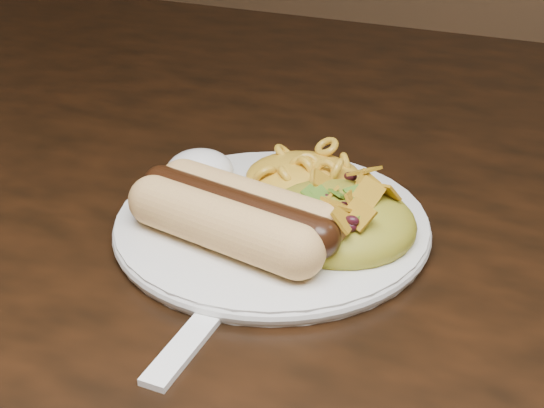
% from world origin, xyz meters
% --- Properties ---
extents(table, '(1.60, 0.90, 0.75)m').
position_xyz_m(table, '(0.00, 0.00, 0.66)').
color(table, black).
rests_on(table, floor).
extents(plate, '(0.26, 0.26, 0.01)m').
position_xyz_m(plate, '(-0.12, -0.06, 0.76)').
color(plate, silver).
rests_on(plate, table).
extents(hotdog, '(0.12, 0.08, 0.03)m').
position_xyz_m(hotdog, '(-0.13, -0.09, 0.78)').
color(hotdog, '#FFD364').
rests_on(hotdog, plate).
extents(mac_and_cheese, '(0.10, 0.10, 0.03)m').
position_xyz_m(mac_and_cheese, '(-0.11, -0.01, 0.78)').
color(mac_and_cheese, yellow).
rests_on(mac_and_cheese, plate).
extents(sour_cream, '(0.05, 0.05, 0.03)m').
position_xyz_m(sour_cream, '(-0.18, -0.03, 0.78)').
color(sour_cream, white).
rests_on(sour_cream, plate).
extents(taco_salad, '(0.10, 0.09, 0.04)m').
position_xyz_m(taco_salad, '(-0.07, -0.06, 0.78)').
color(taco_salad, '#CA870E').
rests_on(taco_salad, plate).
extents(fork, '(0.02, 0.15, 0.00)m').
position_xyz_m(fork, '(-0.11, -0.17, 0.75)').
color(fork, white).
rests_on(fork, table).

